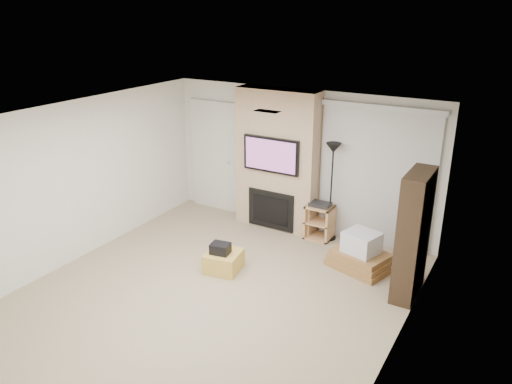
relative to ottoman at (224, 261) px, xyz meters
The scene contains 16 objects.
floor 0.72m from the ottoman, 68.60° to the right, with size 5.00×5.50×0.00m, color tan.
ceiling 2.45m from the ottoman, 68.60° to the right, with size 5.00×5.50×0.00m, color white.
wall_back 2.38m from the ottoman, 83.01° to the left, with size 5.00×2.50×0.00m, color white.
wall_front 3.59m from the ottoman, 85.69° to the right, with size 5.00×2.50×0.00m, color white.
wall_left 2.58m from the ottoman, 163.71° to the right, with size 5.50×2.50×0.00m, color white.
wall_right 3.04m from the ottoman, 13.37° to the right, with size 5.50×2.50×0.00m, color white.
hvac_vent 2.44m from the ottoman, 12.41° to the left, with size 0.35×0.18×0.01m, color silver.
ottoman is the anchor object (origin of this frame).
black_bag 0.24m from the ottoman, 117.45° to the right, with size 0.28×0.22×0.16m, color black.
fireplace_wall 2.18m from the ottoman, 92.83° to the left, with size 1.50×0.47×2.50m.
entry_door 2.73m from the ottoman, 126.86° to the left, with size 1.02×0.11×2.14m.
vertical_blinds 2.86m from the ottoman, 50.96° to the left, with size 1.98×0.10×2.37m.
floor_lamp 2.40m from the ottoman, 62.35° to the left, with size 0.25×0.25×1.71m.
av_stand 1.96m from the ottoman, 65.46° to the left, with size 0.45×0.38×0.66m.
box_stack 2.11m from the ottoman, 32.04° to the left, with size 1.04×0.90×0.60m.
bookshelf 2.80m from the ottoman, 15.99° to the left, with size 0.30×0.80×1.80m.
Camera 1 is at (3.56, -4.94, 3.82)m, focal length 35.00 mm.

